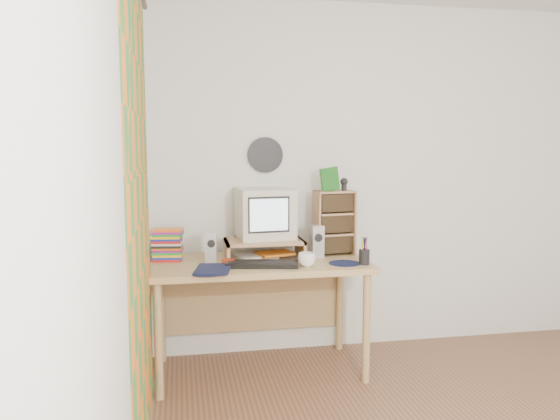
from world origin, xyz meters
name	(u,v)px	position (x,y,z in m)	size (l,w,h in m)	color
back_wall	(389,179)	(0.00, 1.75, 1.25)	(3.50, 3.50, 0.00)	white
left_wall	(119,213)	(-1.75, 0.00, 1.25)	(3.50, 3.50, 0.00)	white
curtain	(140,222)	(-1.71, 0.48, 1.15)	(2.20, 2.20, 0.00)	orange
wall_disc	(265,155)	(-0.93, 1.73, 1.43)	(0.25, 0.25, 0.02)	black
desk	(258,279)	(-1.03, 1.44, 0.62)	(1.40, 0.70, 0.75)	tan
monitor_riser	(264,244)	(-0.98, 1.48, 0.84)	(0.52, 0.30, 0.12)	tan
crt_monitor	(266,214)	(-0.96, 1.53, 1.04)	(0.36, 0.36, 0.34)	beige
speaker_left	(211,247)	(-1.34, 1.40, 0.85)	(0.07, 0.07, 0.20)	silver
speaker_right	(317,241)	(-0.63, 1.42, 0.86)	(0.08, 0.08, 0.22)	silver
keyboard	(262,264)	(-1.03, 1.21, 0.76)	(0.44, 0.15, 0.03)	black
dvd_stack	(167,240)	(-1.61, 1.51, 0.88)	(0.19, 0.13, 0.27)	brown
cd_rack	(334,223)	(-0.49, 1.50, 0.97)	(0.26, 0.14, 0.44)	tan
mug	(307,260)	(-0.76, 1.16, 0.79)	(0.11, 0.11, 0.09)	white
diary	(196,268)	(-1.44, 1.15, 0.77)	(0.25, 0.19, 0.05)	#0F1437
mousepad	(345,263)	(-0.50, 1.20, 0.75)	(0.20, 0.20, 0.00)	#111C38
pen_cup	(364,254)	(-0.39, 1.16, 0.82)	(0.07, 0.07, 0.13)	black
papers	(262,256)	(-1.00, 1.45, 0.77)	(0.26, 0.19, 0.04)	beige
red_box	(229,262)	(-1.23, 1.29, 0.77)	(0.08, 0.05, 0.04)	#B53313
game_box	(330,179)	(-0.53, 1.49, 1.27)	(0.12, 0.03, 0.16)	#1C621C
webcam	(344,184)	(-0.42, 1.50, 1.23)	(0.05, 0.05, 0.09)	black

